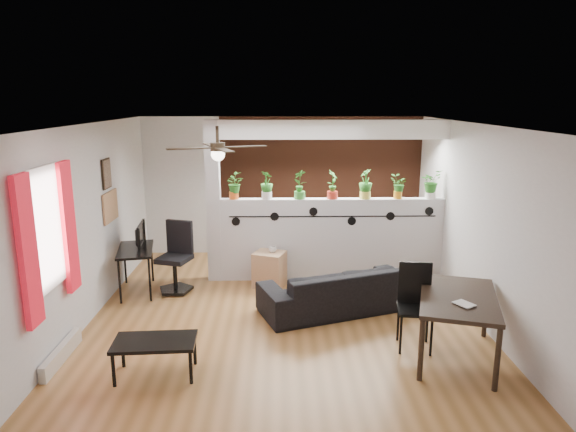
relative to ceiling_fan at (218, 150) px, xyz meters
The scene contains 28 objects.
room_shell 1.33m from the ceiling_fan, 20.56° to the left, with size 6.30×7.10×2.90m.
partition_wall 2.91m from the ceiling_fan, 48.37° to the left, with size 3.60×0.18×1.35m, color #BCBCC1.
ceiling_header 2.41m from the ceiling_fan, 48.37° to the left, with size 3.60×0.18×0.30m, color white.
pier_column 2.09m from the ceiling_fan, 99.77° to the left, with size 0.22×0.20×2.60m, color #BCBCC1.
brick_panel 3.78m from the ceiling_fan, 63.93° to the left, with size 3.90×0.05×2.60m, color #AB5231.
vine_decal 2.64m from the ceiling_fan, 46.80° to the left, with size 3.31×0.01×0.30m.
window_assembly 2.13m from the ceiling_fan, 152.87° to the right, with size 0.09×1.30×1.55m.
baseboard_heater 2.96m from the ceiling_fan, 152.65° to the right, with size 0.08×1.00×0.18m, color beige.
corkboard 2.38m from the ceiling_fan, 144.85° to the left, with size 0.03×0.60×0.45m, color #A3734E.
framed_art 2.19m from the ceiling_fan, 145.97° to the left, with size 0.03×0.34×0.44m.
ceiling_fan is the anchor object (origin of this frame).
potted_plant_0 1.95m from the ceiling_fan, 89.36° to the left, with size 0.26×0.27×0.42m.
potted_plant_1 2.02m from the ceiling_fan, 73.11° to the left, with size 0.30×0.30×0.45m.
potted_plant_2 2.21m from the ceiling_fan, 59.19° to the left, with size 0.32×0.31×0.48m.
potted_plant_3 2.51m from the ceiling_fan, 48.37° to the left, with size 0.28×0.30×0.47m.
potted_plant_4 2.88m from the ceiling_fan, 40.24° to the left, with size 0.22×0.27×0.48m.
potted_plant_5 3.29m from the ceiling_fan, 34.15° to the left, with size 0.20×0.17×0.39m.
potted_plant_6 3.72m from the ceiling_fan, 29.51° to the left, with size 0.31×0.30×0.46m.
sofa 2.59m from the ceiling_fan, 17.67° to the left, with size 2.03×0.80×0.60m, color black.
cube_shelf 2.57m from the ceiling_fan, 68.11° to the left, with size 0.46×0.41×0.56m, color #A47957.
cup 2.34m from the ceiling_fan, 66.44° to the left, with size 0.12×0.12×0.10m, color gray.
computer_desk 2.55m from the ceiling_fan, 139.26° to the left, with size 0.68×1.04×0.69m.
monitor 2.53m from the ceiling_fan, 136.02° to the left, with size 0.06×0.35×0.20m, color black.
office_chair 2.40m from the ceiling_fan, 123.22° to the left, with size 0.56×0.57×1.07m.
dining_table 3.34m from the ceiling_fan, 17.39° to the right, with size 1.19×1.54×0.75m.
book 3.31m from the ceiling_fan, 23.61° to the right, with size 0.16×0.21×0.02m, color gray.
folding_chair 2.97m from the ceiling_fan, 13.33° to the right, with size 0.47×0.47×1.02m.
coffee_table 2.38m from the ceiling_fan, 115.73° to the right, with size 0.90×0.53×0.41m.
Camera 1 is at (-0.05, -6.58, 2.93)m, focal length 32.00 mm.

